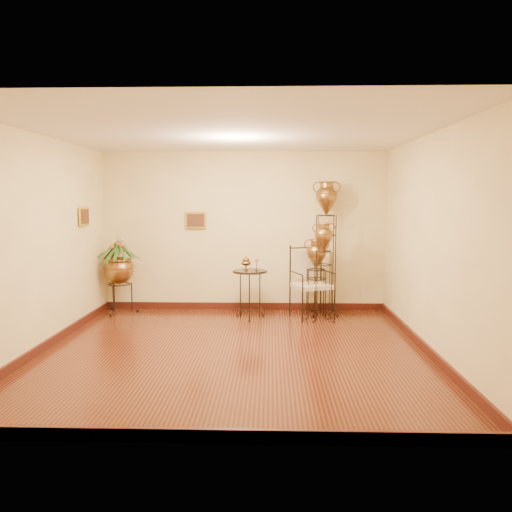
{
  "coord_description": "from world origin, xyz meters",
  "views": [
    {
      "loc": [
        0.48,
        -6.32,
        1.96
      ],
      "look_at": [
        0.25,
        1.3,
        1.1
      ],
      "focal_mm": 35.0,
      "sensor_mm": 36.0,
      "label": 1
    }
  ],
  "objects_px": {
    "amphora_tall": "(326,246)",
    "amphora_mid": "(323,271)",
    "planter_urn": "(119,266)",
    "side_table": "(250,293)",
    "armchair": "(312,283)"
  },
  "relations": [
    {
      "from": "planter_urn",
      "to": "armchair",
      "type": "distance_m",
      "value": 3.33
    },
    {
      "from": "side_table",
      "to": "amphora_tall",
      "type": "bearing_deg",
      "value": 15.46
    },
    {
      "from": "side_table",
      "to": "amphora_mid",
      "type": "bearing_deg",
      "value": -4.59
    },
    {
      "from": "amphora_tall",
      "to": "amphora_mid",
      "type": "height_order",
      "value": "amphora_tall"
    },
    {
      "from": "amphora_tall",
      "to": "amphora_mid",
      "type": "relative_size",
      "value": 1.42
    },
    {
      "from": "amphora_tall",
      "to": "armchair",
      "type": "xyz_separation_m",
      "value": [
        -0.25,
        -0.29,
        -0.58
      ]
    },
    {
      "from": "amphora_tall",
      "to": "amphora_mid",
      "type": "bearing_deg",
      "value": -100.64
    },
    {
      "from": "amphora_mid",
      "to": "side_table",
      "type": "bearing_deg",
      "value": 175.41
    },
    {
      "from": "amphora_tall",
      "to": "planter_urn",
      "type": "bearing_deg",
      "value": -180.0
    },
    {
      "from": "planter_urn",
      "to": "side_table",
      "type": "height_order",
      "value": "planter_urn"
    },
    {
      "from": "amphora_tall",
      "to": "side_table",
      "type": "xyz_separation_m",
      "value": [
        -1.28,
        -0.35,
        -0.75
      ]
    },
    {
      "from": "planter_urn",
      "to": "amphora_tall",
      "type": "bearing_deg",
      "value": 0.0
    },
    {
      "from": "armchair",
      "to": "side_table",
      "type": "height_order",
      "value": "armchair"
    },
    {
      "from": "amphora_tall",
      "to": "planter_urn",
      "type": "xyz_separation_m",
      "value": [
        -3.56,
        -0.0,
        -0.35
      ]
    },
    {
      "from": "amphora_tall",
      "to": "side_table",
      "type": "height_order",
      "value": "amphora_tall"
    }
  ]
}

